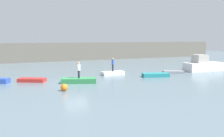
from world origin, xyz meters
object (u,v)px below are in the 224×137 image
object	(u,v)px
rowboat_grey	(173,72)
rowboat_green	(79,80)
rowboat_white	(113,73)
person_white_shirt	(79,69)
motorboat	(203,65)
person_blue_shirt	(113,64)
rowboat_teal	(156,75)
rowboat_red	(32,80)
mooring_buoy	(64,87)

from	to	relation	value
rowboat_grey	rowboat_green	bearing A→B (deg)	-150.88
rowboat_green	rowboat_grey	size ratio (longest dim) A/B	1.35
rowboat_white	person_white_shirt	world-z (taller)	person_white_shirt
motorboat	rowboat_green	xyz separation A→B (m)	(-18.53, -1.96, -0.55)
motorboat	person_blue_shirt	size ratio (longest dim) A/B	3.26
motorboat	person_white_shirt	size ratio (longest dim) A/B	3.37
motorboat	rowboat_teal	world-z (taller)	motorboat
rowboat_green	rowboat_grey	bearing A→B (deg)	25.37
motorboat	rowboat_white	size ratio (longest dim) A/B	1.97
person_blue_shirt	rowboat_white	bearing A→B (deg)	26.57
motorboat	rowboat_green	world-z (taller)	motorboat
person_white_shirt	motorboat	bearing A→B (deg)	6.03
rowboat_green	person_blue_shirt	world-z (taller)	person_blue_shirt
rowboat_red	person_white_shirt	distance (m)	5.33
motorboat	rowboat_grey	distance (m)	5.49
rowboat_red	rowboat_white	distance (m)	9.88
motorboat	rowboat_red	bearing A→B (deg)	178.44
rowboat_white	rowboat_teal	bearing A→B (deg)	-41.76
rowboat_white	mooring_buoy	bearing A→B (deg)	-140.92
rowboat_green	rowboat_white	xyz separation A→B (m)	(5.34, 3.57, -0.03)
motorboat	person_blue_shirt	xyz separation A→B (m)	(-13.19, 1.62, 0.60)
rowboat_teal	rowboat_grey	world-z (taller)	rowboat_teal
rowboat_teal	mooring_buoy	xyz separation A→B (m)	(-11.66, -3.25, 0.09)
motorboat	mooring_buoy	distance (m)	21.28
rowboat_white	person_white_shirt	distance (m)	6.54
rowboat_teal	mooring_buoy	size ratio (longest dim) A/B	5.02
rowboat_grey	mooring_buoy	distance (m)	15.90
rowboat_white	rowboat_teal	distance (m)	5.40
person_blue_shirt	rowboat_teal	bearing A→B (deg)	-39.18
rowboat_grey	rowboat_red	bearing A→B (deg)	-160.90
rowboat_green	motorboat	bearing A→B (deg)	25.05
rowboat_red	rowboat_grey	distance (m)	17.62
rowboat_green	rowboat_grey	distance (m)	13.18
motorboat	rowboat_green	bearing A→B (deg)	-173.97
rowboat_red	rowboat_white	size ratio (longest dim) A/B	0.99
rowboat_teal	rowboat_red	bearing A→B (deg)	-174.55
rowboat_grey	person_white_shirt	distance (m)	13.24
person_blue_shirt	mooring_buoy	world-z (taller)	person_blue_shirt
rowboat_red	person_blue_shirt	world-z (taller)	person_blue_shirt
rowboat_red	rowboat_green	bearing A→B (deg)	-1.76
motorboat	rowboat_grey	bearing A→B (deg)	-174.75
rowboat_teal	person_blue_shirt	world-z (taller)	person_blue_shirt
person_blue_shirt	person_white_shirt	bearing A→B (deg)	-146.19
person_white_shirt	rowboat_teal	bearing A→B (deg)	1.00
rowboat_teal	person_white_shirt	bearing A→B (deg)	-163.77
rowboat_red	rowboat_white	world-z (taller)	rowboat_white
rowboat_grey	mooring_buoy	bearing A→B (deg)	-140.64
rowboat_green	rowboat_white	bearing A→B (deg)	52.82
motorboat	person_blue_shirt	distance (m)	13.30
rowboat_grey	motorboat	bearing A→B (deg)	28.01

